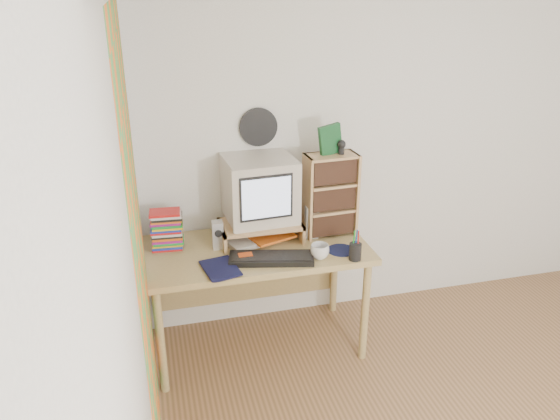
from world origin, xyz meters
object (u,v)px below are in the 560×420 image
dvd_stack (167,229)px  cd_rack (330,195)px  desk (255,261)px  mug (320,251)px  keyboard (271,258)px  diary (205,270)px  crt_monitor (260,190)px

dvd_stack → cd_rack: (1.04, -0.05, 0.14)m
desk → mug: size_ratio=12.21×
keyboard → diary: 0.41m
crt_monitor → keyboard: bearing=-96.2°
keyboard → mug: (0.29, -0.04, 0.03)m
cd_rack → mug: (-0.17, -0.32, -0.23)m
crt_monitor → diary: size_ratio=1.88×
crt_monitor → keyboard: crt_monitor is taller
diary → desk: bearing=31.5°
cd_rack → diary: (-0.86, -0.33, -0.25)m
dvd_stack → diary: bearing=-60.4°
crt_monitor → dvd_stack: crt_monitor is taller
crt_monitor → keyboard: size_ratio=0.85×
dvd_stack → mug: (0.88, -0.37, -0.09)m
dvd_stack → diary: (0.18, -0.38, -0.11)m
desk → keyboard: size_ratio=2.78×
dvd_stack → diary: size_ratio=1.15×
dvd_stack → mug: bearing=-18.5°
desk → dvd_stack: (-0.54, 0.07, 0.27)m
cd_rack → mug: size_ratio=4.77×
dvd_stack → mug: dvd_stack is taller
desk → keyboard: keyboard is taller
keyboard → mug: 0.29m
cd_rack → crt_monitor: bearing=167.9°
keyboard → desk: bearing=114.0°
diary → crt_monitor: bearing=33.7°
mug → desk: bearing=138.7°
keyboard → diary: bearing=-159.4°
crt_monitor → cd_rack: bearing=-12.8°
desk → dvd_stack: 0.60m
desk → cd_rack: bearing=1.9°
cd_rack → desk: bearing=178.8°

